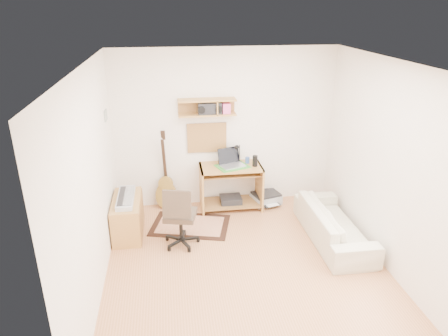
{
  "coord_description": "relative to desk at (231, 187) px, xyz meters",
  "views": [
    {
      "loc": [
        -0.92,
        -4.37,
        3.22
      ],
      "look_at": [
        -0.15,
        1.05,
        1.0
      ],
      "focal_mm": 32.9,
      "sensor_mm": 36.0,
      "label": 1
    }
  ],
  "objects": [
    {
      "name": "laptop",
      "position": [
        0.02,
        -0.02,
        0.52
      ],
      "size": [
        0.48,
        0.48,
        0.29
      ],
      "primitive_type": null,
      "rotation": [
        0.0,
        0.0,
        0.35
      ],
      "color": "silver",
      "rests_on": "desk"
    },
    {
      "name": "waste_basket",
      "position": [
        -1.71,
        -0.53,
        -0.23
      ],
      "size": [
        0.29,
        0.29,
        0.3
      ],
      "primitive_type": "cylinder",
      "rotation": [
        0.0,
        0.0,
        0.21
      ],
      "color": "white",
      "rests_on": "floor"
    },
    {
      "name": "task_chair",
      "position": [
        -0.87,
        -1.02,
        0.09
      ],
      "size": [
        0.57,
        0.57,
        0.94
      ],
      "primitive_type": null,
      "rotation": [
        0.0,
        0.0,
        -0.23
      ],
      "color": "#3E3024",
      "rests_on": "floor"
    },
    {
      "name": "desk_lamp",
      "position": [
        0.16,
        0.14,
        0.54
      ],
      "size": [
        0.11,
        0.11,
        0.32
      ],
      "primitive_type": null,
      "color": "black",
      "rests_on": "desk"
    },
    {
      "name": "boombox",
      "position": [
        -0.32,
        0.15,
        1.3
      ],
      "size": [
        0.37,
        0.17,
        0.19
      ],
      "primitive_type": "cube",
      "color": "black",
      "rests_on": "wall_shelf"
    },
    {
      "name": "wall_shelf",
      "position": [
        -0.36,
        0.15,
        1.32
      ],
      "size": [
        0.9,
        0.25,
        0.26
      ],
      "primitive_type": "cube",
      "color": "#B88441",
      "rests_on": "back_wall"
    },
    {
      "name": "music_keyboard",
      "position": [
        -1.64,
        -0.6,
        0.21
      ],
      "size": [
        0.23,
        0.74,
        0.06
      ],
      "primitive_type": "cube",
      "color": "#B2B5BA",
      "rests_on": "cabinet"
    },
    {
      "name": "pencil_cup",
      "position": [
        0.29,
        0.1,
        0.43
      ],
      "size": [
        0.07,
        0.07,
        0.1
      ],
      "primitive_type": "cylinder",
      "color": "#325298",
      "rests_on": "desk"
    },
    {
      "name": "guitar",
      "position": [
        -1.06,
        0.13,
        0.29
      ],
      "size": [
        0.39,
        0.28,
        1.33
      ],
      "primitive_type": null,
      "rotation": [
        0.0,
        0.0,
        -0.18
      ],
      "color": "olive",
      "rests_on": "floor"
    },
    {
      "name": "ceiling",
      "position": [
        -0.06,
        -1.73,
        2.23
      ],
      "size": [
        3.6,
        4.0,
        0.01
      ],
      "primitive_type": "cube",
      "color": "white",
      "rests_on": "ground"
    },
    {
      "name": "floor",
      "position": [
        -0.06,
        -1.73,
        -0.38
      ],
      "size": [
        3.6,
        4.0,
        0.01
      ],
      "primitive_type": "cube",
      "color": "tan",
      "rests_on": "ground"
    },
    {
      "name": "cork_board",
      "position": [
        -0.36,
        0.25,
        0.79
      ],
      "size": [
        0.64,
        0.03,
        0.49
      ],
      "primitive_type": "cube",
      "color": "tan",
      "rests_on": "back_wall"
    },
    {
      "name": "desk",
      "position": [
        0.0,
        0.0,
        0.0
      ],
      "size": [
        1.0,
        0.55,
        0.75
      ],
      "primitive_type": null,
      "color": "#B88441",
      "rests_on": "floor"
    },
    {
      "name": "sofa",
      "position": [
        1.32,
        -1.19,
        -0.04
      ],
      "size": [
        0.5,
        1.71,
        0.67
      ],
      "primitive_type": "imported",
      "rotation": [
        0.0,
        0.0,
        1.57
      ],
      "color": "beige",
      "rests_on": "floor"
    },
    {
      "name": "right_wall",
      "position": [
        1.75,
        -1.73,
        0.93
      ],
      "size": [
        0.01,
        4.0,
        2.6
      ],
      "primitive_type": "cube",
      "color": "white",
      "rests_on": "ground"
    },
    {
      "name": "wall_photo",
      "position": [
        -1.85,
        -0.23,
        1.34
      ],
      "size": [
        0.02,
        0.2,
        0.15
      ],
      "primitive_type": "cube",
      "color": "#4C8CBF",
      "rests_on": "left_wall"
    },
    {
      "name": "speaker",
      "position": [
        0.38,
        -0.05,
        0.47
      ],
      "size": [
        0.08,
        0.08,
        0.18
      ],
      "primitive_type": "cylinder",
      "color": "black",
      "rests_on": "desk"
    },
    {
      "name": "left_wall",
      "position": [
        -1.86,
        -1.73,
        0.93
      ],
      "size": [
        0.01,
        4.0,
        2.6
      ],
      "primitive_type": "cube",
      "color": "white",
      "rests_on": "ground"
    },
    {
      "name": "back_wall",
      "position": [
        -0.06,
        0.28,
        0.93
      ],
      "size": [
        3.6,
        0.01,
        2.6
      ],
      "primitive_type": "cube",
      "color": "white",
      "rests_on": "ground"
    },
    {
      "name": "cabinet",
      "position": [
        -1.64,
        -0.6,
        -0.1
      ],
      "size": [
        0.4,
        0.9,
        0.55
      ],
      "primitive_type": "cube",
      "color": "#B88441",
      "rests_on": "floor"
    },
    {
      "name": "printer",
      "position": [
        0.63,
        0.09,
        -0.29
      ],
      "size": [
        0.54,
        0.47,
        0.17
      ],
      "primitive_type": "cube",
      "rotation": [
        0.0,
        0.0,
        0.27
      ],
      "color": "#A5A8AA",
      "rests_on": "floor"
    },
    {
      "name": "rug",
      "position": [
        -0.72,
        -0.51,
        -0.37
      ],
      "size": [
        1.33,
        1.05,
        0.02
      ],
      "primitive_type": "cube",
      "rotation": [
        0.0,
        0.0,
        -0.26
      ],
      "color": "#D5B88F",
      "rests_on": "floor"
    }
  ]
}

